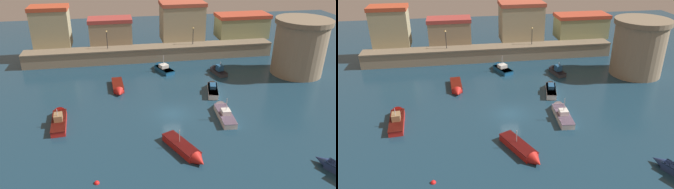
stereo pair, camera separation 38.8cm
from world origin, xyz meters
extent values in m
plane|color=#19384C|center=(0.00, 0.00, 0.00)|extent=(121.97, 121.97, 0.00)
cube|color=gray|center=(0.00, 21.98, 1.25)|extent=(47.56, 3.31, 2.50)
cube|color=#73644F|center=(0.00, 21.98, 2.62)|extent=(47.56, 3.61, 0.24)
cube|color=tan|center=(-18.60, 25.99, 6.01)|extent=(6.82, 4.70, 7.01)
cube|color=#B14227|center=(-18.60, 25.99, 9.86)|extent=(7.09, 4.89, 0.70)
cube|color=gray|center=(-7.56, 25.89, 4.71)|extent=(8.09, 4.50, 4.42)
cube|color=#9F3833|center=(-7.56, 25.89, 7.27)|extent=(8.42, 4.68, 0.70)
cube|color=tan|center=(6.83, 26.41, 5.98)|extent=(8.48, 5.55, 6.95)
cube|color=#B24C36|center=(6.83, 26.41, 9.80)|extent=(8.82, 5.77, 0.70)
cube|color=gray|center=(19.59, 26.22, 4.59)|extent=(10.45, 5.16, 4.17)
cube|color=#AF402A|center=(19.59, 26.22, 7.02)|extent=(10.86, 5.37, 0.70)
cylinder|color=gray|center=(24.01, 10.87, 4.39)|extent=(8.54, 8.54, 8.77)
cylinder|color=#776852|center=(24.01, 10.87, 9.17)|extent=(9.23, 9.23, 0.80)
cylinder|color=black|center=(-8.32, 21.98, 4.30)|extent=(0.12, 0.12, 3.12)
sphere|color=#F9D172|center=(-8.32, 21.98, 6.01)|extent=(0.32, 0.32, 0.32)
cylinder|color=black|center=(8.10, 21.98, 4.26)|extent=(0.12, 0.12, 3.03)
sphere|color=#F9D172|center=(8.10, 21.98, 5.92)|extent=(0.32, 0.32, 0.32)
cube|color=#333338|center=(10.58, 12.75, 0.37)|extent=(2.20, 3.87, 0.73)
cone|color=#333338|center=(10.08, 14.97, 0.37)|extent=(1.55, 1.29, 1.36)
cube|color=black|center=(10.58, 12.75, 0.69)|extent=(2.24, 3.94, 0.08)
cube|color=navy|center=(10.63, 12.54, 1.24)|extent=(1.23, 1.25, 1.01)
cylinder|color=#B2B2B7|center=(10.66, 12.42, 1.54)|extent=(0.08, 0.08, 1.61)
cube|color=red|center=(-14.76, -0.52, 0.40)|extent=(2.14, 5.87, 0.79)
cone|color=red|center=(-15.03, 2.99, 0.40)|extent=(1.72, 1.52, 1.62)
cube|color=#4E120D|center=(-14.76, -0.52, 0.75)|extent=(2.18, 5.98, 0.08)
cube|color=olive|center=(-14.77, -0.44, 1.19)|extent=(1.12, 1.53, 0.80)
cube|color=#99B7C6|center=(-14.82, 0.28, 1.23)|extent=(0.91, 0.13, 0.48)
cylinder|color=#B2B2B7|center=(-14.74, -0.81, 1.66)|extent=(0.08, 0.08, 1.74)
cube|color=red|center=(-0.55, -8.16, 0.42)|extent=(3.65, 5.59, 0.83)
cone|color=red|center=(0.81, -11.23, 0.42)|extent=(1.96, 1.90, 1.53)
cube|color=#4D0D0C|center=(-0.55, -8.16, 0.79)|extent=(3.73, 5.70, 0.08)
cylinder|color=#B2B2B7|center=(-0.68, -7.88, 1.57)|extent=(0.08, 0.08, 1.48)
cube|color=#195689|center=(1.38, 15.40, 0.35)|extent=(3.15, 4.56, 0.69)
cone|color=#195689|center=(0.41, 17.87, 0.35)|extent=(1.96, 1.70, 1.64)
cube|color=#092F48|center=(1.38, 15.40, 0.65)|extent=(3.22, 4.65, 0.08)
cube|color=silver|center=(1.30, 15.61, 1.00)|extent=(1.76, 1.71, 0.62)
cylinder|color=#B2B2B7|center=(1.28, 15.65, 1.82)|extent=(0.08, 0.08, 2.25)
cube|color=white|center=(7.25, 5.29, 0.42)|extent=(2.54, 4.95, 0.84)
cone|color=white|center=(7.97, 8.19, 0.42)|extent=(1.65, 1.62, 1.37)
cube|color=gray|center=(7.25, 5.29, 0.80)|extent=(2.59, 5.05, 0.08)
cube|color=navy|center=(7.33, 5.61, 1.10)|extent=(1.26, 1.81, 0.53)
cube|color=#99B7C6|center=(7.53, 6.41, 1.13)|extent=(0.79, 0.25, 0.32)
cube|color=white|center=(6.60, -2.43, 0.40)|extent=(2.05, 5.72, 0.80)
cone|color=white|center=(6.82, 1.02, 0.40)|extent=(1.69, 1.50, 1.60)
cube|color=slate|center=(6.60, -2.43, 0.76)|extent=(2.09, 5.84, 0.08)
cube|color=silver|center=(6.59, -2.57, 1.11)|extent=(1.19, 1.32, 0.60)
cube|color=#99B7C6|center=(6.63, -1.95, 1.14)|extent=(1.01, 0.12, 0.36)
cylinder|color=#B2B2B7|center=(6.59, -2.65, 1.96)|extent=(0.08, 0.08, 2.31)
cone|color=navy|center=(13.54, -13.18, 0.42)|extent=(1.55, 1.71, 1.05)
cube|color=red|center=(-7.01, 10.01, 0.39)|extent=(1.84, 4.83, 0.77)
cone|color=red|center=(-6.87, 7.01, 0.39)|extent=(1.60, 1.41, 1.54)
cube|color=#51110A|center=(-7.01, 10.01, 0.73)|extent=(1.88, 4.93, 0.08)
sphere|color=red|center=(-9.83, -12.39, 0.00)|extent=(0.54, 0.54, 0.54)
camera|label=1|loc=(-7.23, -38.16, 21.69)|focal=34.99mm
camera|label=2|loc=(-6.85, -38.23, 21.69)|focal=34.99mm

